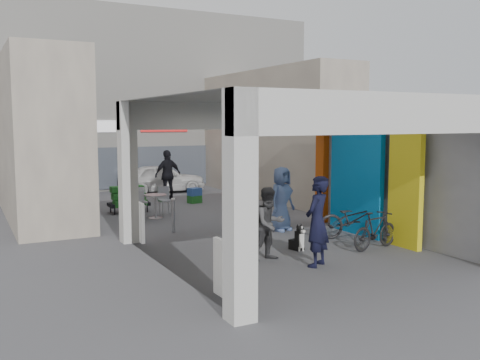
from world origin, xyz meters
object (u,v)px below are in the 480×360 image
cafe_set (149,207)px  man_elderly (281,199)px  man_back_turned (269,224)px  bicycle_rear (375,230)px  white_van (162,178)px  man_crates (168,175)px  border_collie (298,240)px  man_with_dog (317,221)px  produce_stand (129,202)px  bicycle_front (354,219)px

cafe_set → man_elderly: bearing=-54.8°
man_back_turned → man_elderly: bearing=46.1°
bicycle_rear → cafe_set: bearing=17.9°
man_elderly → white_van: (-0.25, 9.15, -0.28)m
man_crates → border_collie: bearing=77.4°
man_with_dog → white_van: man_with_dog is taller
produce_stand → man_crates: size_ratio=0.68×
man_crates → produce_stand: bearing=33.5°
cafe_set → border_collie: cafe_set is taller
produce_stand → white_van: 5.03m
border_collie → man_crates: size_ratio=0.33×
bicycle_front → white_van: bearing=23.7°
man_back_turned → man_elderly: size_ratio=0.90×
man_elderly → cafe_set: bearing=105.3°
man_back_turned → bicycle_front: size_ratio=0.84×
border_collie → man_back_turned: man_back_turned is taller
man_elderly → bicycle_rear: 3.02m
border_collie → man_crates: 9.26m
produce_stand → bicycle_rear: bicycle_rear is taller
man_elderly → bicycle_front: 2.07m
border_collie → bicycle_rear: bicycle_rear is taller
man_crates → bicycle_rear: bearing=87.0°
border_collie → bicycle_front: bearing=-0.1°
man_with_dog → man_elderly: (1.28, 3.45, -0.06)m
man_elderly → bicycle_rear: size_ratio=1.18×
cafe_set → produce_stand: size_ratio=1.14×
man_with_dog → white_van: size_ratio=0.53×
man_back_turned → white_van: size_ratio=0.45×
man_elderly → man_crates: 7.15m
border_collie → man_crates: bearing=76.3°
man_back_turned → man_with_dog: bearing=-61.7°
man_crates → man_back_turned: bearing=71.2°
man_with_dog → bicycle_front: (2.45, 1.79, -0.45)m
border_collie → bicycle_front: 2.09m
man_with_dog → man_elderly: size_ratio=1.07×
man_with_dog → bicycle_rear: size_ratio=1.26×
produce_stand → man_with_dog: (1.63, -8.35, 0.60)m
border_collie → white_van: size_ratio=0.18×
man_back_turned → white_van: bearing=74.7°
man_elderly → man_crates: size_ratio=0.92×
cafe_set → border_collie: bearing=-73.3°
cafe_set → man_back_turned: size_ratio=0.94×
border_collie → man_crates: man_crates is taller
produce_stand → white_van: (2.66, 4.26, 0.27)m
bicycle_rear → border_collie: bearing=56.5°
cafe_set → border_collie: (1.75, -5.82, -0.07)m
produce_stand → man_with_dog: bearing=-92.5°
cafe_set → man_crates: size_ratio=0.78×
white_van → produce_stand: bearing=156.9°
cafe_set → man_with_dog: man_with_dog is taller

